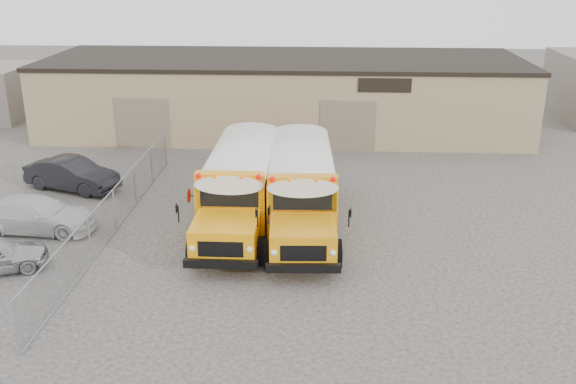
{
  "coord_description": "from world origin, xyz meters",
  "views": [
    {
      "loc": [
        2.48,
        -21.17,
        10.78
      ],
      "look_at": [
        1.15,
        3.6,
        1.6
      ],
      "focal_mm": 40.0,
      "sensor_mm": 36.0,
      "label": 1
    }
  ],
  "objects_px": {
    "car_dark": "(72,174)",
    "tarp_bundle": "(293,240)",
    "school_bus_right": "(299,139)",
    "school_bus_left": "(256,137)",
    "car_white": "(35,214)"
  },
  "relations": [
    {
      "from": "school_bus_right",
      "to": "tarp_bundle",
      "type": "relative_size",
      "value": 7.12
    },
    {
      "from": "school_bus_right",
      "to": "car_dark",
      "type": "relative_size",
      "value": 2.31
    },
    {
      "from": "car_white",
      "to": "car_dark",
      "type": "relative_size",
      "value": 1.06
    },
    {
      "from": "school_bus_right",
      "to": "tarp_bundle",
      "type": "xyz_separation_m",
      "value": [
        0.14,
        -10.31,
        -1.04
      ]
    },
    {
      "from": "school_bus_right",
      "to": "school_bus_left",
      "type": "bearing_deg",
      "value": 175.15
    },
    {
      "from": "school_bus_left",
      "to": "car_dark",
      "type": "relative_size",
      "value": 2.29
    },
    {
      "from": "school_bus_left",
      "to": "car_dark",
      "type": "xyz_separation_m",
      "value": [
        -8.69,
        -3.41,
        -1.05
      ]
    },
    {
      "from": "school_bus_left",
      "to": "school_bus_right",
      "type": "xyz_separation_m",
      "value": [
        2.26,
        -0.19,
        -0.0
      ]
    },
    {
      "from": "school_bus_right",
      "to": "car_dark",
      "type": "xyz_separation_m",
      "value": [
        -10.95,
        -3.22,
        -1.05
      ]
    },
    {
      "from": "car_dark",
      "to": "tarp_bundle",
      "type": "bearing_deg",
      "value": -102.87
    },
    {
      "from": "school_bus_right",
      "to": "tarp_bundle",
      "type": "bearing_deg",
      "value": -89.24
    },
    {
      "from": "school_bus_right",
      "to": "tarp_bundle",
      "type": "distance_m",
      "value": 10.36
    },
    {
      "from": "tarp_bundle",
      "to": "car_dark",
      "type": "height_order",
      "value": "car_dark"
    },
    {
      "from": "school_bus_right",
      "to": "tarp_bundle",
      "type": "height_order",
      "value": "school_bus_right"
    },
    {
      "from": "tarp_bundle",
      "to": "car_dark",
      "type": "distance_m",
      "value": 13.16
    }
  ]
}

